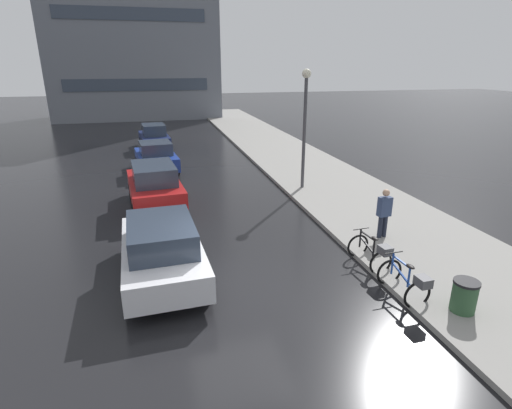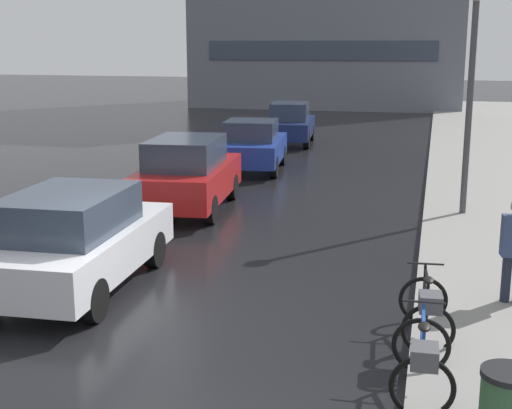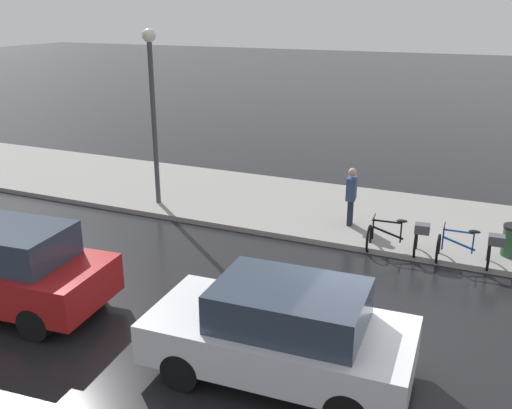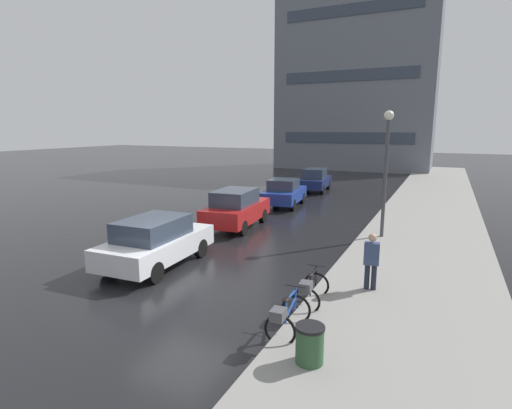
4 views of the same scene
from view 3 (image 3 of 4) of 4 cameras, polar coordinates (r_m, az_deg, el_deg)
The scene contains 8 objects.
ground_plane at distance 10.83m, azimuth 11.81°, elevation -12.82°, with size 140.00×140.00×0.00m, color black.
sidewalk_kerb at distance 19.88m, azimuth -13.20°, elevation 2.28°, with size 4.80×60.00×0.14m, color gray.
bicycle_nearest at distance 13.86m, azimuth 20.69°, elevation -4.12°, with size 0.74×1.43×0.95m.
bicycle_second at distance 14.01m, azimuth 14.14°, elevation -3.18°, with size 0.78×1.45×0.93m.
car_white at distance 9.21m, azimuth 2.60°, elevation -12.52°, with size 2.15×4.29×1.62m.
car_red at distance 12.15m, azimuth -23.67°, elevation -5.78°, with size 2.22×4.28×1.73m.
pedestrian at distance 15.24m, azimuth 9.49°, elevation 0.91°, with size 0.43×0.29×1.71m.
streetlamp at distance 16.55m, azimuth -10.32°, elevation 10.66°, with size 0.37×0.37×5.12m.
Camera 3 is at (-9.08, -1.68, 5.66)m, focal length 40.00 mm.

